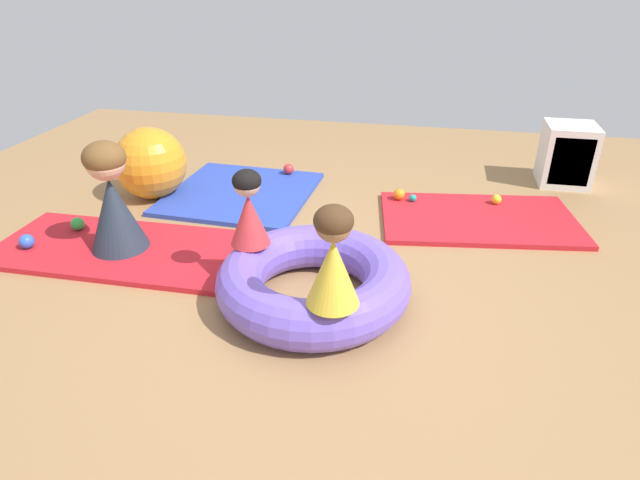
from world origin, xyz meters
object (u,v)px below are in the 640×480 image
at_px(inflatable_cushion, 313,281).
at_px(child_in_red, 249,209).
at_px(child_in_yellow, 333,258).
at_px(storage_cube, 567,155).
at_px(play_ball_red, 289,169).
at_px(adult_seated, 112,198).
at_px(exercise_ball_large, 150,163).
at_px(play_ball_orange, 399,194).
at_px(play_ball_teal, 413,198).
at_px(play_ball_yellow, 496,199).
at_px(play_ball_green, 78,224).
at_px(play_ball_blue, 27,241).

xyz_separation_m(inflatable_cushion, child_in_red, (-0.43, 0.13, 0.38)).
bearing_deg(child_in_yellow, child_in_red, -130.28).
bearing_deg(storage_cube, play_ball_red, -171.85).
bearing_deg(child_in_red, adult_seated, 133.53).
height_order(inflatable_cushion, exercise_ball_large, exercise_ball_large).
bearing_deg(storage_cube, play_ball_orange, -152.08).
bearing_deg(play_ball_orange, inflatable_cushion, -104.16).
distance_m(play_ball_teal, play_ball_orange, 0.12).
distance_m(play_ball_red, play_ball_yellow, 1.93).
distance_m(inflatable_cushion, play_ball_yellow, 2.08).
bearing_deg(play_ball_red, inflatable_cushion, -71.26).
xyz_separation_m(adult_seated, storage_cube, (3.37, 2.05, -0.14)).
relative_size(child_in_yellow, play_ball_green, 5.51).
bearing_deg(storage_cube, child_in_yellow, -121.03).
distance_m(child_in_yellow, play_ball_yellow, 2.38).
bearing_deg(child_in_red, play_ball_green, 130.04).
xyz_separation_m(child_in_red, child_in_yellow, (0.63, -0.55, 0.03)).
relative_size(adult_seated, play_ball_yellow, 9.49).
height_order(child_in_red, play_ball_orange, child_in_red).
bearing_deg(inflatable_cushion, storage_cube, 51.82).
bearing_deg(play_ball_yellow, child_in_red, -136.93).
height_order(play_ball_green, play_ball_yellow, play_ball_green).
xyz_separation_m(exercise_ball_large, storage_cube, (3.62, 1.05, -0.03)).
bearing_deg(child_in_yellow, exercise_ball_large, -131.28).
bearing_deg(play_ball_blue, play_ball_orange, 29.11).
bearing_deg(child_in_red, play_ball_yellow, 7.34).
bearing_deg(adult_seated, play_ball_red, -32.97).
height_order(play_ball_blue, storage_cube, storage_cube).
height_order(child_in_yellow, exercise_ball_large, child_in_yellow).
height_order(play_ball_yellow, exercise_ball_large, exercise_ball_large).
distance_m(adult_seated, play_ball_yellow, 3.05).
xyz_separation_m(child_in_red, play_ball_blue, (-1.71, 0.05, -0.44)).
bearing_deg(inflatable_cushion, child_in_red, 162.71).
relative_size(inflatable_cushion, play_ball_blue, 11.37).
relative_size(child_in_yellow, play_ball_red, 5.46).
height_order(child_in_yellow, play_ball_red, child_in_yellow).
height_order(play_ball_yellow, storage_cube, storage_cube).
height_order(play_ball_orange, storage_cube, storage_cube).
relative_size(inflatable_cushion, exercise_ball_large, 1.91).
distance_m(play_ball_red, play_ball_orange, 1.17).
distance_m(play_ball_green, play_ball_blue, 0.38).
height_order(adult_seated, play_ball_teal, adult_seated).
bearing_deg(child_in_red, play_ball_orange, 24.59).
distance_m(play_ball_green, play_ball_yellow, 3.38).
distance_m(adult_seated, play_ball_orange, 2.31).
bearing_deg(child_in_yellow, play_ball_green, -112.66).
xyz_separation_m(inflatable_cushion, play_ball_green, (-1.96, 0.52, -0.06)).
relative_size(inflatable_cushion, child_in_yellow, 2.15).
distance_m(child_in_red, adult_seated, 1.09).
xyz_separation_m(play_ball_blue, storage_cube, (4.02, 2.20, 0.19)).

